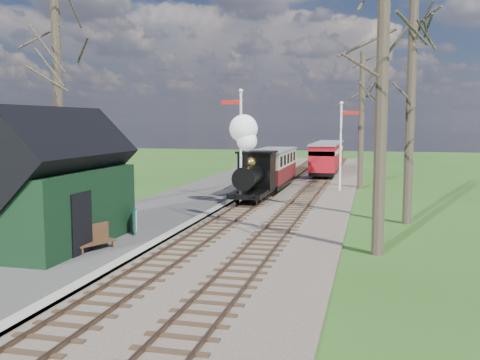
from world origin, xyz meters
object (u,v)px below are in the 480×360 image
Objects in this scene: locomotive at (252,165)px; sign_board at (135,221)px; semaphore_far at (342,139)px; red_carriage_a at (324,159)px; bench at (93,238)px; coach at (272,167)px; person at (110,219)px; red_carriage_b at (330,155)px; semaphore_near at (240,137)px; station_shed at (57,185)px.

sign_board is at bearing -104.72° from locomotive.
semaphore_far is 1.11× the size of red_carriage_a.
bench is (-5.34, -26.46, -0.91)m from red_carriage_a.
coach is 18.32m from bench.
locomotive is 14.68m from red_carriage_a.
locomotive is 12.42m from bench.
person is (-2.99, -16.39, -0.62)m from coach.
locomotive is 0.90× the size of red_carriage_b.
semaphore_near is at bearing -97.75° from coach.
semaphore_far is at bearing -15.41° from person.
locomotive reaches higher than sign_board.
person is (-2.22, -10.74, -2.69)m from semaphore_near.
station_shed is 1.01× the size of semaphore_near.
semaphore_near is 10.29m from sign_board.
red_carriage_b is (0.00, 5.50, 0.00)m from red_carriage_a.
coach is at bearing 89.89° from locomotive.
semaphore_far is (8.67, 18.00, 1.08)m from station_shed.
red_carriage_b is (6.90, 31.52, -0.76)m from station_shed.
red_carriage_b is (2.60, 13.87, -0.05)m from coach.
red_carriage_a is at bearing 77.97° from sign_board.
locomotive is (0.76, -0.41, -1.50)m from semaphore_near.
semaphore_near is 1.21× the size of red_carriage_a.
station_shed is 20.01m from semaphore_far.
sign_board is at bearing 84.13° from bench.
station_shed is 6.51× the size of sign_board.
coach is 7.63× the size of sign_board.
person is (-0.25, 1.70, 0.34)m from bench.
bench is (-2.72, -12.03, -1.53)m from locomotive.
semaphore_near reaches higher than locomotive.
red_carriage_b is 29.68m from sign_board.
coach reaches higher than sign_board.
person is (-0.53, -1.02, 0.25)m from sign_board.
bench is 1.75m from person.
person is at bearing -100.47° from red_carriage_b.
station_shed is 2.33m from bench.
semaphore_far reaches higher than person.
station_shed is 1.23× the size of red_carriage_b.
locomotive is 0.62× the size of coach.
red_carriage_a is at bearing 75.15° from station_shed.
station_shed is at bearing -115.72° from semaphore_far.
semaphore_near is 1.21× the size of red_carriage_b.
semaphore_far reaches higher than locomotive.
semaphore_near is at bearing 73.62° from station_shed.
station_shed is at bearing 142.43° from person.
red_carriage_b is (3.37, 19.52, -2.12)m from semaphore_near.
locomotive is 9.73m from sign_board.
coach is at bearing 81.40° from bench.
red_carriage_b is 3.50× the size of person.
locomotive reaches higher than person.
red_carriage_a is at bearing 79.74° from locomotive.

